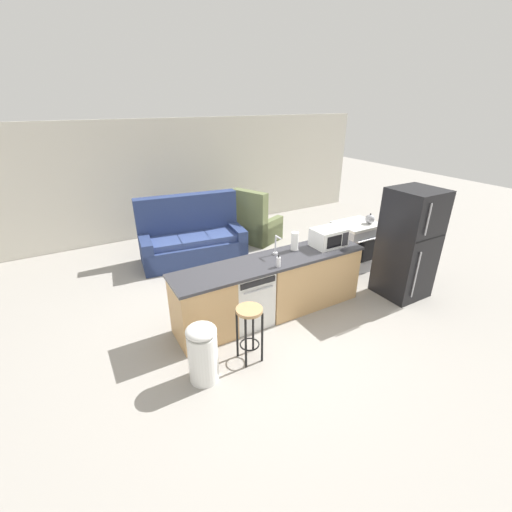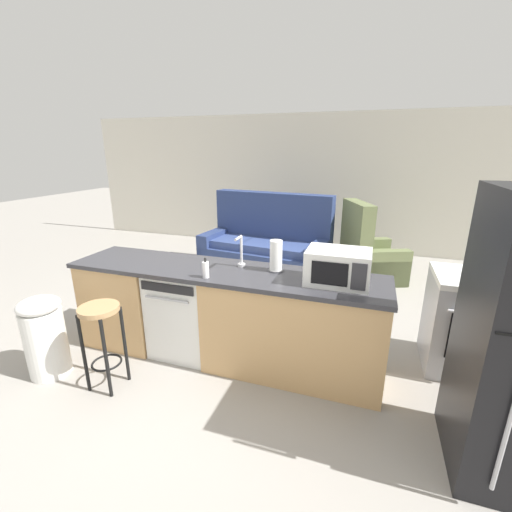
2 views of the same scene
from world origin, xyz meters
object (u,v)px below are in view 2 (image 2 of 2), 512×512
(soap_bottle, at_px, (206,269))
(couch, at_px, (267,248))
(stove_range, at_px, (474,324))
(microwave, at_px, (338,267))
(paper_towel_roll, at_px, (276,256))
(dishwasher, at_px, (186,311))
(armchair, at_px, (367,257))
(bar_stool, at_px, (102,329))
(trash_bin, at_px, (45,336))

(soap_bottle, relative_size, couch, 0.08)
(stove_range, bearing_deg, microwave, -155.00)
(soap_bottle, bearing_deg, paper_towel_roll, 34.08)
(dishwasher, xyz_separation_m, armchair, (1.64, 2.65, -0.07))
(couch, height_order, armchair, couch)
(microwave, xyz_separation_m, paper_towel_roll, (-0.55, 0.12, -0.00))
(dishwasher, height_order, armchair, armchair)
(soap_bottle, bearing_deg, bar_stool, -145.93)
(paper_towel_roll, bearing_deg, dishwasher, -172.10)
(soap_bottle, distance_m, trash_bin, 1.55)
(stove_range, relative_size, microwave, 1.80)
(couch, bearing_deg, trash_bin, -108.13)
(dishwasher, relative_size, stove_range, 0.93)
(bar_stool, bearing_deg, dishwasher, 62.99)
(microwave, bearing_deg, stove_range, 25.00)
(stove_range, height_order, paper_towel_roll, paper_towel_roll)
(dishwasher, bearing_deg, stove_range, 11.91)
(microwave, bearing_deg, armchair, 85.26)
(bar_stool, relative_size, couch, 0.35)
(soap_bottle, xyz_separation_m, armchair, (1.29, 2.88, -0.62))
(paper_towel_roll, xyz_separation_m, armchair, (0.77, 2.53, -0.69))
(trash_bin, distance_m, armchair, 4.30)
(paper_towel_roll, xyz_separation_m, bar_stool, (-1.24, -0.84, -0.50))
(stove_range, bearing_deg, armchair, 114.47)
(dishwasher, distance_m, bar_stool, 0.81)
(paper_towel_roll, distance_m, couch, 2.58)
(microwave, xyz_separation_m, trash_bin, (-2.40, -0.74, -0.66))
(dishwasher, height_order, stove_range, stove_range)
(armchair, bearing_deg, soap_bottle, -114.05)
(dishwasher, xyz_separation_m, paper_towel_roll, (0.87, 0.12, 0.62))
(paper_towel_roll, bearing_deg, microwave, -12.55)
(paper_towel_roll, distance_m, bar_stool, 1.57)
(bar_stool, height_order, trash_bin, same)
(dishwasher, relative_size, paper_towel_roll, 2.98)
(stove_range, height_order, microwave, microwave)
(dishwasher, bearing_deg, trash_bin, -142.81)
(microwave, distance_m, soap_bottle, 1.09)
(couch, bearing_deg, microwave, -61.64)
(dishwasher, height_order, trash_bin, dishwasher)
(paper_towel_roll, height_order, armchair, armchair)
(dishwasher, height_order, soap_bottle, soap_bottle)
(microwave, distance_m, couch, 2.90)
(microwave, height_order, trash_bin, microwave)
(trash_bin, relative_size, armchair, 0.62)
(soap_bottle, height_order, bar_stool, soap_bottle)
(dishwasher, bearing_deg, soap_bottle, -32.84)
(trash_bin, xyz_separation_m, couch, (1.06, 3.24, 0.02))
(armchair, bearing_deg, trash_bin, -127.66)
(dishwasher, distance_m, soap_bottle, 0.69)
(paper_towel_roll, bearing_deg, couch, 108.55)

